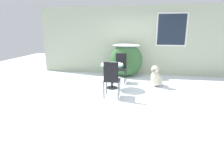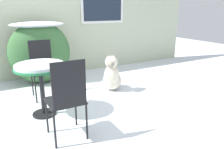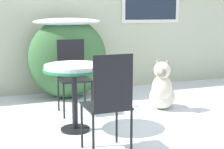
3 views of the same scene
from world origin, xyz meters
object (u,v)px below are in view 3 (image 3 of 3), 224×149
at_px(patio_table, 74,74).
at_px(patio_chair_far_side, 109,100).
at_px(patio_chair_near_table, 73,73).
at_px(dog, 162,91).

distance_m(patio_table, patio_chair_far_side, 0.83).
distance_m(patio_chair_near_table, patio_chair_far_side, 1.57).
bearing_deg(patio_chair_near_table, dog, -14.74).
bearing_deg(patio_chair_far_side, patio_table, -81.44).
height_order(patio_table, patio_chair_near_table, patio_chair_near_table).
relative_size(patio_table, patio_chair_near_table, 0.78).
xyz_separation_m(patio_chair_near_table, dog, (1.20, -0.36, -0.27)).
bearing_deg(patio_chair_near_table, patio_chair_far_side, -90.61).
distance_m(patio_table, dog, 1.50).
relative_size(patio_table, dog, 1.08).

